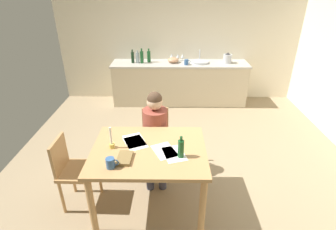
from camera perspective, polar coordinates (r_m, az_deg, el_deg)
ground_plane at (r=3.93m, az=3.36°, el=-10.82°), size 5.20×5.20×0.04m
wall_back at (r=5.81m, az=2.62°, el=16.18°), size 5.20×0.12×2.60m
kitchen_counter at (r=5.69m, az=2.55°, el=7.07°), size 2.87×0.64×0.90m
dining_table at (r=2.89m, az=-4.18°, el=-9.34°), size 1.24×0.97×0.79m
chair_at_table at (r=3.59m, az=-2.73°, el=-4.84°), size 0.42×0.42×0.88m
person_seated at (r=3.37m, az=-2.80°, el=-3.53°), size 0.34×0.60×1.19m
chair_side_empty at (r=3.20m, az=-20.22°, el=-11.08°), size 0.41×0.41×0.89m
coffee_mug at (r=2.59m, az=-12.52°, el=-10.27°), size 0.13×0.09×0.11m
candlestick at (r=2.87m, az=-12.34°, el=-5.88°), size 0.06×0.06×0.25m
book_magazine at (r=2.69m, az=-9.55°, el=-9.35°), size 0.15×0.24×0.03m
paper_letter at (r=2.98m, az=-7.43°, el=-5.57°), size 0.31×0.36×0.00m
paper_bill at (r=2.94m, az=-7.24°, el=-6.05°), size 0.32×0.36×0.00m
paper_envelope at (r=2.79m, az=-0.80°, el=-7.88°), size 0.32×0.36×0.00m
paper_receipt at (r=2.75m, az=1.39°, el=-8.54°), size 0.29×0.34×0.00m
wine_bottle_on_table at (r=2.65m, az=2.86°, el=-7.35°), size 0.06×0.06×0.24m
sink_unit at (r=5.58m, az=7.09°, el=11.57°), size 0.36×0.36×0.24m
bottle_oil at (r=5.56m, az=-7.81°, el=12.50°), size 0.06×0.06×0.28m
bottle_vinegar at (r=5.55m, az=-6.72°, el=12.45°), size 0.07×0.07×0.26m
bottle_wine_red at (r=5.52m, az=-5.80°, el=12.62°), size 0.07×0.07×0.30m
bottle_sauce at (r=5.59m, az=-4.24°, el=12.75°), size 0.07×0.07×0.28m
mixing_bowl at (r=5.55m, az=1.16°, el=12.02°), size 0.24×0.24×0.11m
stovetop_kettle at (r=5.65m, az=12.98°, el=12.08°), size 0.18×0.18×0.22m
wine_glass_near_sink at (r=5.67m, az=3.21°, el=12.88°), size 0.07×0.07×0.15m
wine_glass_by_kettle at (r=5.67m, az=2.19°, el=12.89°), size 0.07×0.07×0.15m
wine_glass_back_left at (r=5.66m, az=0.79°, el=12.90°), size 0.07×0.07×0.15m
teacup_on_counter at (r=5.40m, az=4.10°, el=11.54°), size 0.13×0.09×0.11m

